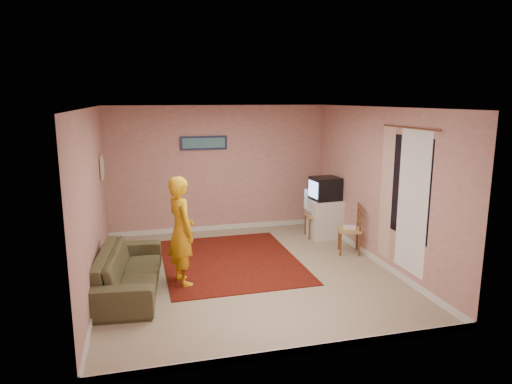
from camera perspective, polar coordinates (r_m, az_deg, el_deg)
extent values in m
plane|color=gray|center=(7.42, -1.20, -9.97)|extent=(5.00, 5.00, 0.00)
cube|color=tan|center=(9.46, -4.70, 2.88)|extent=(4.50, 0.02, 2.60)
cube|color=tan|center=(4.72, 5.71, -6.06)|extent=(4.50, 0.02, 2.60)
cube|color=tan|center=(6.91, -19.75, -1.03)|extent=(0.02, 5.00, 2.60)
cube|color=tan|center=(7.86, 14.94, 0.73)|extent=(0.02, 5.00, 2.60)
cube|color=silver|center=(6.90, -1.30, 10.53)|extent=(4.50, 5.00, 0.02)
cube|color=silver|center=(9.72, -4.57, -4.43)|extent=(4.50, 0.02, 0.10)
cube|color=silver|center=(5.25, 5.38, -19.15)|extent=(4.50, 0.02, 0.10)
cube|color=silver|center=(7.27, -18.99, -10.69)|extent=(0.02, 5.00, 0.10)
cube|color=silver|center=(8.18, 14.42, -7.90)|extent=(0.02, 5.00, 0.10)
cube|color=black|center=(7.07, 18.49, 0.58)|extent=(0.01, 1.10, 1.50)
cube|color=white|center=(6.98, 18.95, -1.26)|extent=(0.01, 0.75, 2.10)
cube|color=beige|center=(7.56, 15.97, -0.14)|extent=(0.01, 0.35, 2.10)
cylinder|color=brown|center=(6.95, 18.65, 7.63)|extent=(0.02, 1.40, 0.02)
cube|color=#141839|center=(9.32, -6.56, 6.12)|extent=(0.95, 0.03, 0.28)
cube|color=#32618D|center=(9.30, -6.54, 6.11)|extent=(0.86, 0.01, 0.20)
cube|color=#C7B889|center=(8.43, -18.72, 2.95)|extent=(0.03, 0.38, 0.42)
cube|color=silver|center=(8.43, -18.58, 2.96)|extent=(0.01, 0.30, 0.34)
cube|color=black|center=(7.91, -3.20, -8.54)|extent=(2.28, 2.83, 0.01)
cube|color=silver|center=(9.23, 8.54, -3.27)|extent=(0.60, 0.54, 0.76)
cube|color=black|center=(9.09, 8.65, 0.44)|extent=(0.56, 0.52, 0.45)
cube|color=#8CB2F2|center=(8.97, 7.17, 0.33)|extent=(0.05, 0.38, 0.32)
cube|color=#A67D50|center=(9.19, 7.57, -2.86)|extent=(0.46, 0.45, 0.05)
cube|color=brown|center=(9.13, 7.60, -1.41)|extent=(0.42, 0.09, 0.48)
cube|color=#B3B3B8|center=(9.18, 7.57, -2.51)|extent=(0.40, 0.30, 0.07)
cube|color=#97CDF8|center=(9.29, 7.18, -0.80)|extent=(0.39, 0.05, 0.41)
cube|color=#A67D50|center=(8.34, 11.59, -4.63)|extent=(0.50, 0.51, 0.05)
cube|color=brown|center=(8.28, 11.66, -3.10)|extent=(0.17, 0.39, 0.46)
cube|color=silver|center=(8.33, 11.61, -4.33)|extent=(0.25, 0.22, 0.04)
imported|color=#4A472D|center=(6.90, -15.60, -9.40)|extent=(1.02, 2.15, 0.61)
imported|color=orange|center=(6.83, -9.33, -4.81)|extent=(0.55, 0.69, 1.63)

